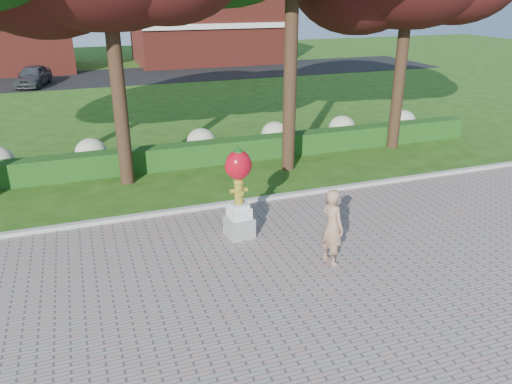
# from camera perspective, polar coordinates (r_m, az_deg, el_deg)

# --- Properties ---
(ground) EXTENTS (100.00, 100.00, 0.00)m
(ground) POSITION_cam_1_polar(r_m,az_deg,el_deg) (11.89, -1.45, -7.53)
(ground) COLOR #234812
(ground) RESTS_ON ground
(walkway) EXTENTS (40.00, 14.00, 0.04)m
(walkway) POSITION_cam_1_polar(r_m,az_deg,el_deg) (8.87, 7.26, -19.49)
(walkway) COLOR gray
(walkway) RESTS_ON ground
(curb) EXTENTS (40.00, 0.18, 0.15)m
(curb) POSITION_cam_1_polar(r_m,az_deg,el_deg) (14.44, -5.23, -1.68)
(curb) COLOR #ADADA5
(curb) RESTS_ON ground
(lawn_hedge) EXTENTS (24.00, 0.70, 0.80)m
(lawn_hedge) POSITION_cam_1_polar(r_m,az_deg,el_deg) (17.98, -8.56, 4.13)
(lawn_hedge) COLOR #133F12
(lawn_hedge) RESTS_ON ground
(hydrangea_row) EXTENTS (20.10, 1.10, 0.99)m
(hydrangea_row) POSITION_cam_1_polar(r_m,az_deg,el_deg) (18.98, -7.52, 5.63)
(hydrangea_row) COLOR beige
(hydrangea_row) RESTS_ON ground
(street) EXTENTS (50.00, 8.00, 0.02)m
(street) POSITION_cam_1_polar(r_m,az_deg,el_deg) (38.41, -15.13, 12.61)
(street) COLOR black
(street) RESTS_ON ground
(building_right) EXTENTS (12.00, 8.00, 6.40)m
(building_right) POSITION_cam_1_polar(r_m,az_deg,el_deg) (45.31, -5.74, 18.65)
(building_right) COLOR maroon
(building_right) RESTS_ON ground
(hydrant_sculpture) EXTENTS (0.70, 0.70, 2.34)m
(hydrant_sculpture) POSITION_cam_1_polar(r_m,az_deg,el_deg) (12.31, -1.98, 0.15)
(hydrant_sculpture) COLOR gray
(hydrant_sculpture) RESTS_ON walkway
(woman) EXTENTS (0.56, 0.74, 1.82)m
(woman) POSITION_cam_1_polar(r_m,az_deg,el_deg) (11.34, 8.70, -3.95)
(woman) COLOR #A0765B
(woman) RESTS_ON walkway
(parked_car) EXTENTS (2.50, 4.20, 1.34)m
(parked_car) POSITION_cam_1_polar(r_m,az_deg,el_deg) (36.26, -24.14, 12.04)
(parked_car) COLOR #393C40
(parked_car) RESTS_ON street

